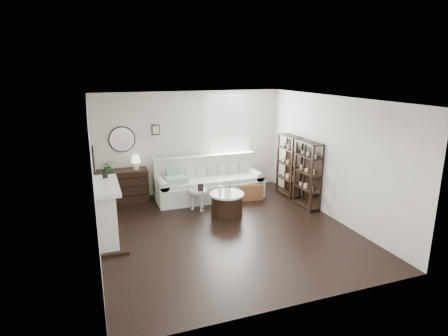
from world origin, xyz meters
name	(u,v)px	position (x,y,z in m)	size (l,w,h in m)	color
room	(217,132)	(0.73, 2.70, 1.60)	(5.50, 5.50, 5.50)	black
fireplace	(107,215)	(-2.32, 0.30, 0.54)	(0.50, 1.40, 1.84)	silver
shelf_unit_far	(289,166)	(2.33, 1.55, 0.80)	(0.30, 0.80, 1.60)	black
shelf_unit_near	(308,175)	(2.33, 0.65, 0.80)	(0.30, 0.80, 1.60)	black
sofa	(209,184)	(0.30, 2.08, 0.35)	(2.73, 0.94, 1.06)	beige
quilt	(176,179)	(-0.60, 1.95, 0.62)	(0.55, 0.45, 0.14)	#268B6F
suitcase	(251,192)	(1.24, 1.54, 0.21)	(0.62, 0.21, 0.41)	brown
dresser	(123,186)	(-1.83, 2.47, 0.41)	(1.24, 0.53, 0.83)	black
table_lamp	(136,162)	(-1.47, 2.47, 1.01)	(0.23, 0.23, 0.37)	#EEE1C9
potted_plant	(108,166)	(-2.14, 2.42, 0.97)	(0.26, 0.23, 0.29)	#1B601B
drum_table	(227,204)	(0.30, 0.73, 0.27)	(0.77, 0.77, 0.54)	black
pedestal_table	(199,192)	(-0.20, 1.30, 0.46)	(0.41, 0.41, 0.50)	white
eiffel_drum	(230,188)	(0.39, 0.78, 0.63)	(0.11, 0.11, 0.18)	black
bottle_drum	(220,189)	(0.11, 0.64, 0.68)	(0.06, 0.06, 0.28)	silver
card_frame_drum	(228,192)	(0.25, 0.54, 0.63)	(0.14, 0.01, 0.18)	white
eiffel_ped	(201,186)	(-0.12, 1.33, 0.59)	(0.10, 0.10, 0.18)	black
flask_ped	(195,185)	(-0.27, 1.32, 0.61)	(0.12, 0.12, 0.23)	silver
card_frame_ped	(200,187)	(-0.18, 1.19, 0.59)	(0.13, 0.01, 0.18)	black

